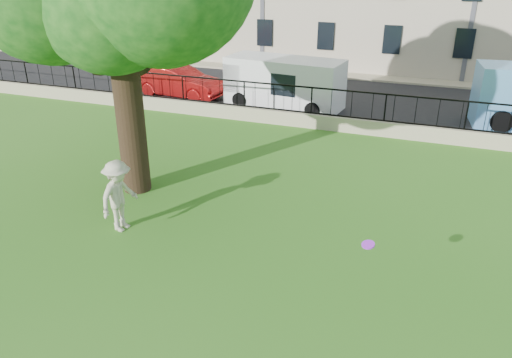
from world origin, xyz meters
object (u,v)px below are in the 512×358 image
at_px(frisbee, 368,245).
at_px(red_sedan, 179,82).
at_px(white_van, 284,83).
at_px(man, 119,196).

relative_size(frisbee, red_sedan, 0.06).
distance_m(frisbee, red_sedan, 17.48).
relative_size(frisbee, white_van, 0.05).
height_order(man, white_van, white_van).
bearing_deg(man, frisbee, -90.30).
xyz_separation_m(red_sedan, white_van, (5.50, 0.20, 0.37)).
relative_size(man, white_van, 0.36).
distance_m(man, frisbee, 6.55).
bearing_deg(frisbee, red_sedan, 131.18).
xyz_separation_m(man, frisbee, (6.50, -0.69, 0.34)).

